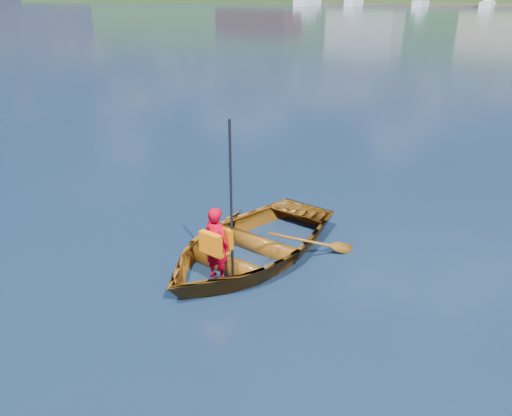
# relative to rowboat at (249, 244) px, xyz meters

# --- Properties ---
(ground) EXTENTS (600.00, 600.00, 0.00)m
(ground) POSITION_rel_rowboat_xyz_m (0.35, 0.37, -0.21)
(ground) COLOR #122A3B
(ground) RESTS_ON ground
(rowboat) EXTENTS (2.99, 3.83, 0.72)m
(rowboat) POSITION_rel_rowboat_xyz_m (0.00, 0.00, 0.00)
(rowboat) COLOR #6E300C
(rowboat) RESTS_ON ground
(child_paddler) EXTENTS (0.43, 0.38, 2.27)m
(child_paddler) POSITION_rel_rowboat_xyz_m (0.02, -0.91, 0.45)
(child_paddler) COLOR #BC0017
(child_paddler) RESTS_ON ground
(dock) EXTENTS (159.89, 15.05, 0.80)m
(dock) POSITION_rel_rowboat_xyz_m (-7.29, 148.37, 0.19)
(dock) COLOR brown
(dock) RESTS_ON ground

